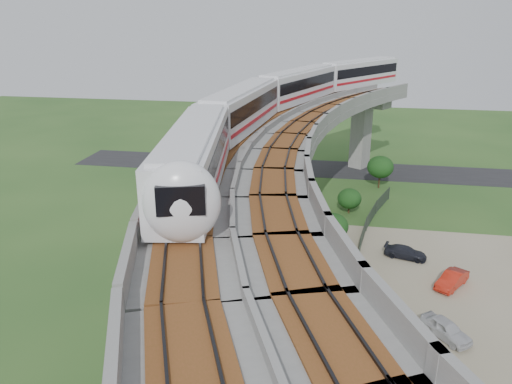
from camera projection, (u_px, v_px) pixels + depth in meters
ground at (252, 272)px, 40.63m from camera, size 160.00×160.00×0.00m
dirt_lot at (435, 301)px, 36.50m from camera, size 18.00×26.00×0.04m
asphalt_road at (291, 167)px, 68.44m from camera, size 60.00×8.00×0.03m
viaduct at (303, 168)px, 36.95m from camera, size 19.58×73.98×11.40m
metro_train at (291, 98)px, 47.62m from camera, size 17.87×59.97×3.64m
fence at (375, 274)px, 38.79m from camera, size 3.87×38.73×1.50m
tree_0 at (380, 167)px, 59.37m from camera, size 3.11×3.11×3.98m
tree_1 at (349, 199)px, 52.10m from camera, size 2.49×2.49×2.71m
tree_2 at (333, 226)px, 44.27m from camera, size 2.73×2.73×3.23m
tree_3 at (345, 302)px, 32.13m from camera, size 2.65×2.65×3.45m
car_white at (446, 329)px, 32.24m from camera, size 3.32×3.67×1.21m
car_red at (452, 280)px, 38.24m from camera, size 3.08×3.69×1.19m
car_dark at (405, 252)px, 42.79m from camera, size 3.80×2.33×1.03m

